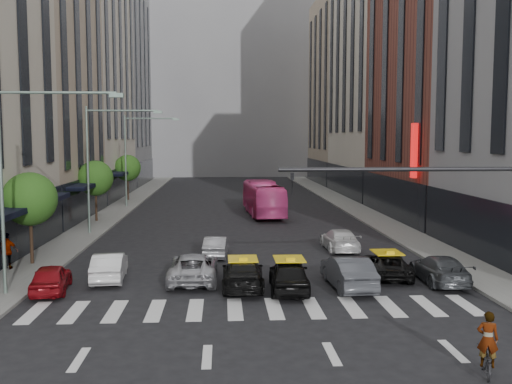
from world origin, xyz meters
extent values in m
plane|color=black|center=(0.00, 0.00, 0.00)|extent=(160.00, 160.00, 0.00)
cube|color=slate|center=(-11.50, 30.00, 0.07)|extent=(3.00, 96.00, 0.15)
cube|color=slate|center=(11.50, 30.00, 0.07)|extent=(3.00, 96.00, 0.15)
cube|color=tan|center=(-17.00, 28.00, 12.00)|extent=(8.00, 16.00, 24.00)
cube|color=beige|center=(-17.00, 46.00, 18.00)|extent=(8.00, 20.00, 36.00)
cube|color=gray|center=(-17.00, 65.00, 15.00)|extent=(8.00, 18.00, 30.00)
cube|color=brown|center=(17.00, 27.00, 13.00)|extent=(8.00, 18.00, 26.00)
cube|color=beige|center=(17.00, 46.00, 20.00)|extent=(8.00, 20.00, 40.00)
cube|color=tan|center=(17.00, 65.00, 14.00)|extent=(8.00, 18.00, 28.00)
cube|color=gray|center=(0.00, 85.00, 18.00)|extent=(30.00, 10.00, 36.00)
cylinder|color=black|center=(-11.80, 10.00, 1.72)|extent=(0.18, 0.18, 3.15)
sphere|color=#1D4F16|center=(-11.80, 10.00, 3.66)|extent=(2.88, 2.88, 2.88)
cylinder|color=black|center=(-11.80, 26.00, 1.72)|extent=(0.18, 0.18, 3.15)
sphere|color=#1D4F16|center=(-11.80, 26.00, 3.66)|extent=(2.88, 2.88, 2.88)
cylinder|color=black|center=(-11.80, 42.00, 1.72)|extent=(0.18, 0.18, 3.15)
sphere|color=#1D4F16|center=(-11.80, 42.00, 3.66)|extent=(2.88, 2.88, 2.88)
cylinder|color=gray|center=(-11.00, 4.00, 4.65)|extent=(0.16, 0.16, 9.00)
cylinder|color=gray|center=(-8.50, 4.00, 8.85)|extent=(5.00, 0.12, 0.12)
cube|color=gray|center=(-6.00, 4.00, 8.75)|extent=(0.60, 0.25, 0.18)
cylinder|color=gray|center=(-11.00, 20.00, 4.65)|extent=(0.16, 0.16, 9.00)
cylinder|color=gray|center=(-8.50, 20.00, 8.85)|extent=(5.00, 0.12, 0.12)
cube|color=gray|center=(-6.00, 20.00, 8.75)|extent=(0.60, 0.25, 0.18)
cylinder|color=gray|center=(-11.00, 36.00, 4.65)|extent=(0.16, 0.16, 9.00)
cylinder|color=gray|center=(-8.50, 36.00, 8.85)|extent=(5.00, 0.12, 0.12)
cube|color=gray|center=(-6.00, 36.00, 8.75)|extent=(0.60, 0.25, 0.18)
cylinder|color=black|center=(5.50, -1.00, 5.80)|extent=(10.00, 0.16, 0.16)
imported|color=black|center=(1.00, -1.00, 5.30)|extent=(0.13, 0.16, 0.80)
cube|color=red|center=(12.60, 20.00, 6.00)|extent=(0.30, 0.70, 4.00)
imported|color=maroon|center=(-9.20, 4.56, 0.64)|extent=(2.00, 3.94, 1.29)
imported|color=silver|center=(-7.00, 6.63, 0.68)|extent=(1.77, 4.24, 1.36)
imported|color=#ADADB3|center=(-2.90, 6.12, 0.69)|extent=(2.31, 4.97, 1.38)
imported|color=black|center=(-0.56, 4.74, 0.68)|extent=(2.01, 4.71, 1.35)
imported|color=black|center=(1.51, 4.05, 0.74)|extent=(1.96, 4.40, 1.47)
imported|color=#3E4146|center=(4.30, 4.47, 0.76)|extent=(1.85, 4.68, 1.51)
imported|color=black|center=(6.70, 6.45, 0.61)|extent=(2.50, 4.59, 1.22)
imported|color=#3F4347|center=(8.89, 5.15, 0.66)|extent=(1.95, 4.61, 1.33)
imported|color=#939498|center=(-1.86, 11.88, 0.61)|extent=(1.55, 3.78, 1.22)
imported|color=white|center=(5.76, 13.29, 0.67)|extent=(1.87, 4.59, 1.33)
imported|color=#E3428E|center=(2.21, 29.61, 1.51)|extent=(3.24, 11.00, 3.02)
imported|color=black|center=(6.21, -5.39, 0.40)|extent=(1.01, 1.60, 0.80)
imported|color=gray|center=(6.21, -5.39, 1.63)|extent=(0.71, 0.58, 1.66)
imported|color=gray|center=(-12.60, 8.67, 1.10)|extent=(1.12, 0.50, 1.89)
camera|label=1|loc=(-1.50, -21.07, 6.92)|focal=40.00mm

